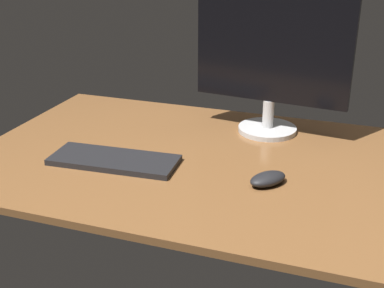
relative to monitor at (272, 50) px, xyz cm
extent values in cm
cube|color=brown|center=(-8.20, -26.30, -27.17)|extent=(140.00, 84.00, 2.00)
cylinder|color=silver|center=(0.00, 0.00, -25.39)|extent=(18.48, 18.48, 1.56)
cylinder|color=silver|center=(0.00, 0.00, -20.16)|extent=(3.55, 3.55, 8.90)
cube|color=black|center=(0.00, 0.00, 3.63)|extent=(48.00, 7.53, 38.68)
cube|color=black|center=(-35.39, -37.39, -25.37)|extent=(36.11, 15.76, 1.60)
ellipsoid|color=black|center=(7.42, -36.37, -24.58)|extent=(11.07, 11.81, 3.17)
camera|label=1|loc=(27.14, -151.72, 33.80)|focal=47.80mm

